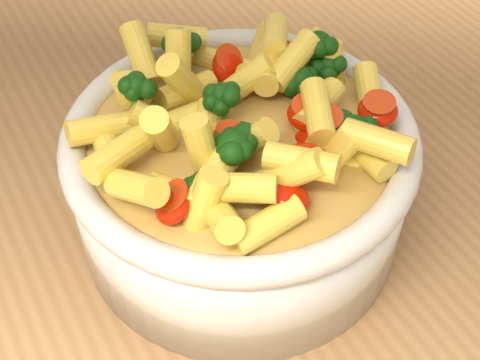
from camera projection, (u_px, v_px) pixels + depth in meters
table at (239, 262)px, 0.60m from camera, size 1.20×0.80×0.90m
serving_bowl at (240, 179)px, 0.46m from camera, size 0.24×0.24×0.10m
pasta_salad at (240, 110)px, 0.42m from camera, size 0.19×0.19×0.04m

